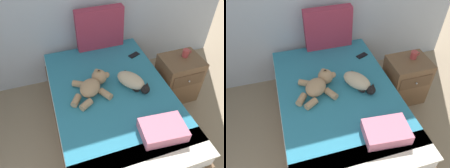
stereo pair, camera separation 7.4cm
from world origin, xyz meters
The scene contains 8 objects.
bed centered at (1.69, 2.63, 0.27)m, with size 1.31×1.98×0.54m.
patterned_cushion centered at (1.82, 3.53, 0.82)m, with size 0.62×0.12×0.54m.
cat centered at (1.93, 2.67, 0.61)m, with size 0.35×0.44×0.15m.
teddy_bear centered at (1.50, 2.74, 0.62)m, with size 0.50×0.50×0.18m.
cell_phone centered at (2.18, 3.19, 0.55)m, with size 0.16×0.12×0.01m.
throw_pillow centered at (1.95, 2.00, 0.60)m, with size 0.40×0.28×0.11m, color #D1728C.
nightstand centered at (2.66, 2.84, 0.31)m, with size 0.49×0.44×0.61m.
mug centered at (2.73, 2.88, 0.66)m, with size 0.12×0.08×0.09m.
Camera 1 is at (1.14, 1.01, 2.30)m, focal length 36.35 mm.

